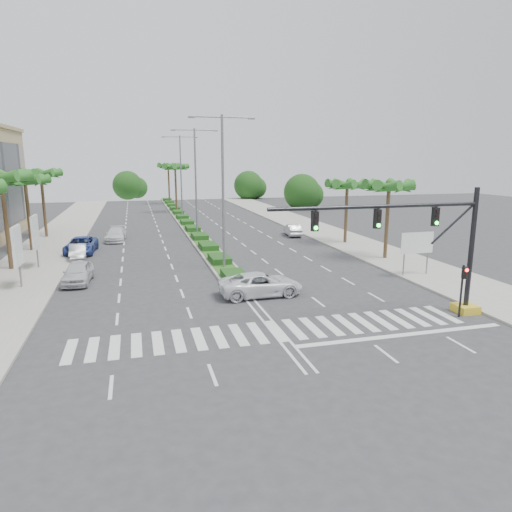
{
  "coord_description": "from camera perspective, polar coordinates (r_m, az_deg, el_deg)",
  "views": [
    {
      "loc": [
        -6.74,
        -21.22,
        8.7
      ],
      "look_at": [
        0.17,
        4.68,
        3.0
      ],
      "focal_mm": 32.0,
      "sensor_mm": 36.0,
      "label": 1
    }
  ],
  "objects": [
    {
      "name": "ground",
      "position": [
        23.9,
        2.52,
        -9.35
      ],
      "size": [
        160.0,
        160.0,
        0.0
      ],
      "primitive_type": "plane",
      "color": "#333335",
      "rests_on": "ground"
    },
    {
      "name": "footpath_right",
      "position": [
        47.48,
        12.86,
        1.24
      ],
      "size": [
        6.0,
        120.0,
        0.15
      ],
      "primitive_type": "cube",
      "color": "gray",
      "rests_on": "ground"
    },
    {
      "name": "footpath_left",
      "position": [
        42.95,
        -25.97,
        -0.81
      ],
      "size": [
        6.0,
        120.0,
        0.15
      ],
      "primitive_type": "cube",
      "color": "gray",
      "rests_on": "ground"
    },
    {
      "name": "median",
      "position": [
        67.11,
        -9.09,
        4.5
      ],
      "size": [
        2.2,
        75.0,
        0.2
      ],
      "primitive_type": "cube",
      "color": "gray",
      "rests_on": "ground"
    },
    {
      "name": "median_grass",
      "position": [
        67.1,
        -9.09,
        4.6
      ],
      "size": [
        1.8,
        75.0,
        0.04
      ],
      "primitive_type": "cube",
      "color": "#2A501B",
      "rests_on": "median"
    },
    {
      "name": "signal_gantry",
      "position": [
        27.09,
        21.65,
        -0.01
      ],
      "size": [
        12.6,
        1.2,
        7.2
      ],
      "color": "gold",
      "rests_on": "ground"
    },
    {
      "name": "pedestrian_signal",
      "position": [
        27.69,
        24.47,
        -3.01
      ],
      "size": [
        0.28,
        0.36,
        3.0
      ],
      "color": "black",
      "rests_on": "ground"
    },
    {
      "name": "direction_sign",
      "position": [
        36.08,
        19.47,
        1.34
      ],
      "size": [
        2.7,
        0.11,
        3.4
      ],
      "color": "slate",
      "rests_on": "ground"
    },
    {
      "name": "billboard_near",
      "position": [
        34.59,
        -27.68,
        1.07
      ],
      "size": [
        0.18,
        2.1,
        4.35
      ],
      "color": "slate",
      "rests_on": "ground"
    },
    {
      "name": "billboard_far",
      "position": [
        40.39,
        -25.89,
        2.63
      ],
      "size": [
        0.18,
        2.1,
        4.35
      ],
      "color": "slate",
      "rests_on": "ground"
    },
    {
      "name": "palm_left_mid",
      "position": [
        40.45,
        -29.23,
        8.2
      ],
      "size": [
        4.57,
        4.68,
        7.95
      ],
      "color": "brown",
      "rests_on": "ground"
    },
    {
      "name": "palm_left_far",
      "position": [
        48.26,
        -26.89,
        8.11
      ],
      "size": [
        4.57,
        4.68,
        7.35
      ],
      "color": "brown",
      "rests_on": "ground"
    },
    {
      "name": "palm_left_end",
      "position": [
        56.1,
        -25.29,
        9.02
      ],
      "size": [
        4.57,
        4.68,
        7.75
      ],
      "color": "brown",
      "rests_on": "ground"
    },
    {
      "name": "palm_right_near",
      "position": [
        41.2,
        16.28,
        8.06
      ],
      "size": [
        4.57,
        4.68,
        7.05
      ],
      "color": "brown",
      "rests_on": "ground"
    },
    {
      "name": "palm_right_far",
      "position": [
        48.23,
        11.33,
        8.47
      ],
      "size": [
        4.57,
        4.68,
        6.75
      ],
      "color": "brown",
      "rests_on": "ground"
    },
    {
      "name": "palm_median_a",
      "position": [
        76.53,
        -10.07,
        10.69
      ],
      "size": [
        4.57,
        4.68,
        8.05
      ],
      "color": "brown",
      "rests_on": "ground"
    },
    {
      "name": "palm_median_b",
      "position": [
        91.48,
        -10.92,
        10.84
      ],
      "size": [
        4.57,
        4.68,
        8.05
      ],
      "color": "brown",
      "rests_on": "ground"
    },
    {
      "name": "streetlight_near",
      "position": [
        35.9,
        -4.16,
        8.96
      ],
      "size": [
        5.1,
        0.25,
        12.0
      ],
      "color": "slate",
      "rests_on": "ground"
    },
    {
      "name": "streetlight_mid",
      "position": [
        51.69,
        -7.56,
        9.81
      ],
      "size": [
        5.1,
        0.25,
        12.0
      ],
      "color": "slate",
      "rests_on": "ground"
    },
    {
      "name": "streetlight_far",
      "position": [
        67.58,
        -9.37,
        10.25
      ],
      "size": [
        5.1,
        0.25,
        12.0
      ],
      "color": "slate",
      "rests_on": "ground"
    },
    {
      "name": "car_parked_a",
      "position": [
        34.98,
        -21.37,
        -1.95
      ],
      "size": [
        2.12,
        4.59,
        1.53
      ],
      "primitive_type": "imported",
      "rotation": [
        0.0,
        0.0,
        -0.07
      ],
      "color": "silver",
      "rests_on": "ground"
    },
    {
      "name": "car_parked_b",
      "position": [
        43.34,
        -21.38,
        0.48
      ],
      "size": [
        1.69,
        4.07,
        1.31
      ],
      "primitive_type": "imported",
      "rotation": [
        0.0,
        0.0,
        0.08
      ],
      "color": "#A1A0A4",
      "rests_on": "ground"
    },
    {
      "name": "car_parked_c",
      "position": [
        45.96,
        -21.04,
        1.26
      ],
      "size": [
        2.92,
        5.65,
        1.52
      ],
      "primitive_type": "imported",
      "rotation": [
        0.0,
        0.0,
        -0.07
      ],
      "color": "#2F4591",
      "rests_on": "ground"
    },
    {
      "name": "car_parked_d",
      "position": [
        51.83,
        -17.11,
        2.6
      ],
      "size": [
        2.34,
        5.01,
        1.41
      ],
      "primitive_type": "imported",
      "rotation": [
        0.0,
        0.0,
        -0.08
      ],
      "color": "silver",
      "rests_on": "ground"
    },
    {
      "name": "car_crossing",
      "position": [
        29.62,
        0.6,
        -3.55
      ],
      "size": [
        5.5,
        2.63,
        1.51
      ],
      "primitive_type": "imported",
      "rotation": [
        0.0,
        0.0,
        1.59
      ],
      "color": "white",
      "rests_on": "ground"
    },
    {
      "name": "car_right",
      "position": [
        53.07,
        4.59,
        3.27
      ],
      "size": [
        1.85,
        4.2,
        1.34
      ],
      "primitive_type": "imported",
      "rotation": [
        0.0,
        0.0,
        3.03
      ],
      "color": "silver",
      "rests_on": "ground"
    }
  ]
}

